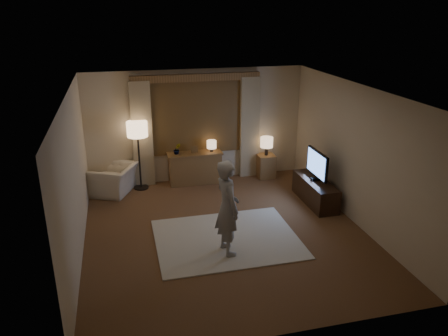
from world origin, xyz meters
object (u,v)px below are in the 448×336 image
object	(u,v)px
tv_stand	(315,191)
person	(227,208)
side_table	(266,166)
sideboard	(195,169)
armchair	(114,179)

from	to	relation	value
tv_stand	person	distance (m)	2.79
side_table	sideboard	bearing A→B (deg)	178.33
sideboard	armchair	distance (m)	1.84
side_table	person	bearing A→B (deg)	-119.26
tv_stand	side_table	bearing A→B (deg)	108.13
sideboard	side_table	size ratio (longest dim) A/B	2.14
sideboard	person	xyz separation A→B (m)	(-0.03, -3.17, 0.48)
sideboard	tv_stand	xyz separation A→B (m)	(2.25, -1.68, -0.10)
tv_stand	person	bearing A→B (deg)	-146.78
tv_stand	person	size ratio (longest dim) A/B	0.86
sideboard	person	world-z (taller)	person
armchair	side_table	size ratio (longest dim) A/B	1.70
sideboard	armchair	bearing A→B (deg)	-175.68
side_table	person	xyz separation A→B (m)	(-1.75, -3.12, 0.55)
tv_stand	person	xyz separation A→B (m)	(-2.28, -1.49, 0.58)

